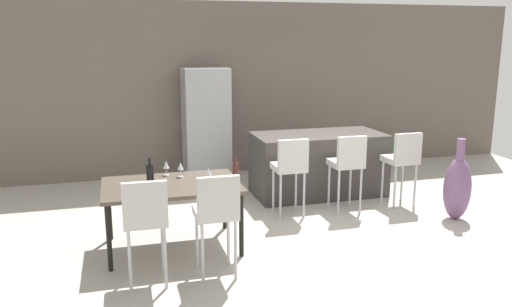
{
  "coord_description": "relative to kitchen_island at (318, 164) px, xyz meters",
  "views": [
    {
      "loc": [
        -2.34,
        -5.78,
        2.28
      ],
      "look_at": [
        -0.64,
        0.36,
        0.85
      ],
      "focal_mm": 35.76,
      "sensor_mm": 36.0,
      "label": 1
    }
  ],
  "objects": [
    {
      "name": "ground_plane",
      "position": [
        -0.52,
        -1.1,
        -0.46
      ],
      "size": [
        10.0,
        10.0,
        0.0
      ],
      "primitive_type": "plane",
      "color": "#ADA89E"
    },
    {
      "name": "wine_glass_left",
      "position": [
        -2.2,
        -1.21,
        0.4
      ],
      "size": [
        0.07,
        0.07,
        0.17
      ],
      "color": "silver",
      "rests_on": "dining_table"
    },
    {
      "name": "wine_bottle_inner",
      "position": [
        -2.56,
        -1.6,
        0.41
      ],
      "size": [
        0.08,
        0.08,
        0.33
      ],
      "color": "black",
      "rests_on": "dining_table"
    },
    {
      "name": "wine_bottle_far",
      "position": [
        -1.66,
        -1.67,
        0.4
      ],
      "size": [
        0.07,
        0.07,
        0.32
      ],
      "color": "#471E19",
      "rests_on": "dining_table"
    },
    {
      "name": "dining_table",
      "position": [
        -2.33,
        -1.48,
        0.22
      ],
      "size": [
        1.48,
        0.98,
        0.74
      ],
      "color": "#4C4238",
      "rests_on": "ground_plane"
    },
    {
      "name": "bar_chair_left",
      "position": [
        -0.74,
        -0.85,
        0.24
      ],
      "size": [
        0.4,
        0.4,
        1.05
      ],
      "color": "beige",
      "rests_on": "ground_plane"
    },
    {
      "name": "kitchen_island",
      "position": [
        0.0,
        0.0,
        0.0
      ],
      "size": [
        1.91,
        0.93,
        0.92
      ],
      "primitive_type": "cube",
      "color": "#383330",
      "rests_on": "ground_plane"
    },
    {
      "name": "dining_chair_far",
      "position": [
        -2.0,
        -2.33,
        0.24
      ],
      "size": [
        0.4,
        0.4,
        1.05
      ],
      "color": "beige",
      "rests_on": "ground_plane"
    },
    {
      "name": "floor_vase",
      "position": [
        1.3,
        -1.52,
        -0.04
      ],
      "size": [
        0.34,
        0.34,
        1.06
      ],
      "color": "#704C75",
      "rests_on": "ground_plane"
    },
    {
      "name": "bar_chair_right",
      "position": [
        0.9,
        -0.85,
        0.24
      ],
      "size": [
        0.41,
        0.41,
        1.05
      ],
      "color": "beige",
      "rests_on": "ground_plane"
    },
    {
      "name": "wine_glass_right",
      "position": [
        -2.35,
        -1.1,
        0.4
      ],
      "size": [
        0.07,
        0.07,
        0.17
      ],
      "color": "silver",
      "rests_on": "dining_table"
    },
    {
      "name": "potted_plant",
      "position": [
        1.79,
        1.25,
        -0.1
      ],
      "size": [
        0.4,
        0.4,
        0.6
      ],
      "color": "#996B4C",
      "rests_on": "ground_plane"
    },
    {
      "name": "back_wall",
      "position": [
        -0.52,
        1.7,
        0.99
      ],
      "size": [
        10.0,
        0.12,
        2.9
      ],
      "primitive_type": "cube",
      "color": "#665B51",
      "rests_on": "ground_plane"
    },
    {
      "name": "bar_chair_middle",
      "position": [
        0.07,
        -0.85,
        0.24
      ],
      "size": [
        0.4,
        0.4,
        1.05
      ],
      "color": "beige",
      "rests_on": "ground_plane"
    },
    {
      "name": "wine_glass_middle",
      "position": [
        -1.93,
        -1.55,
        0.4
      ],
      "size": [
        0.07,
        0.07,
        0.17
      ],
      "color": "silver",
      "rests_on": "dining_table"
    },
    {
      "name": "dining_chair_near",
      "position": [
        -2.67,
        -2.33,
        0.24
      ],
      "size": [
        0.41,
        0.41,
        1.05
      ],
      "color": "beige",
      "rests_on": "ground_plane"
    },
    {
      "name": "refrigerator",
      "position": [
        -1.47,
        1.26,
        0.46
      ],
      "size": [
        0.72,
        0.68,
        1.84
      ],
      "primitive_type": "cube",
      "color": "#939699",
      "rests_on": "ground_plane"
    }
  ]
}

